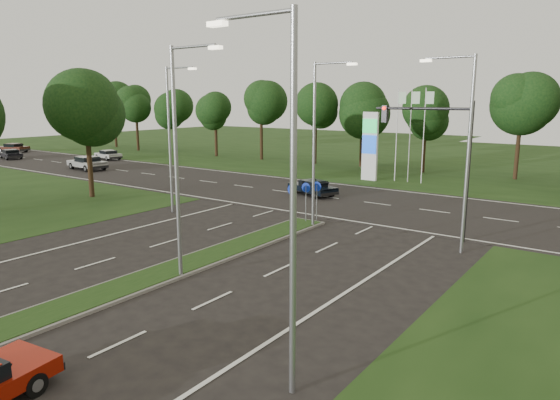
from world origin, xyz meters
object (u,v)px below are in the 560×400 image
Objects in this scene: navy_sedan at (313,187)px; far_car_d at (13,148)px; far_car_b at (108,155)px; far_car_c at (11,154)px; far_car_a at (87,163)px.

far_car_d is at bearing 107.74° from navy_sedan.
far_car_c is at bearing 132.01° from far_car_b.
far_car_a is 8.90m from far_car_b.
far_car_c is 0.94× the size of far_car_d.
far_car_a reaches higher than far_car_d.
far_car_d is at bearing 107.38° from far_car_b.
far_car_b is (-5.89, 6.67, -0.13)m from far_car_a.
far_car_c is 8.57m from far_car_d.
navy_sedan is at bearing -75.55° from far_car_c.
far_car_a reaches higher than far_car_c.
far_car_a is at bearing -115.88° from far_car_d.
far_car_d is (-49.63, 2.47, 0.04)m from navy_sedan.
far_car_a is (-26.00, -1.79, 0.13)m from navy_sedan.
far_car_b is 0.98× the size of far_car_c.
far_car_a is 1.17× the size of far_car_c.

